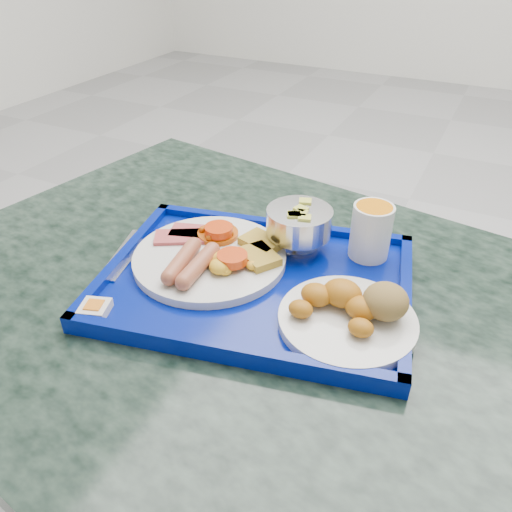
{
  "coord_description": "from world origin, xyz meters",
  "views": [
    {
      "loc": [
        0.31,
        -1.68,
        1.16
      ],
      "look_at": [
        0.05,
        -1.16,
        0.77
      ],
      "focal_mm": 35.0,
      "sensor_mm": 36.0,
      "label": 1
    }
  ],
  "objects": [
    {
      "name": "table",
      "position": [
        0.09,
        -1.18,
        0.53
      ],
      "size": [
        1.26,
        0.94,
        0.72
      ],
      "rotation": [
        0.0,
        0.0,
        -0.17
      ],
      "color": "slate",
      "rests_on": "floor"
    },
    {
      "name": "main_plate",
      "position": [
        -0.03,
        -1.15,
        0.74
      ],
      "size": [
        0.23,
        0.23,
        0.04
      ],
      "rotation": [
        0.0,
        0.0,
        0.02
      ],
      "color": "silver",
      "rests_on": "tray"
    },
    {
      "name": "spoon",
      "position": [
        -0.13,
        -1.15,
        0.73
      ],
      "size": [
        0.05,
        0.15,
        0.01
      ],
      "rotation": [
        0.0,
        0.0,
        0.23
      ],
      "color": "#B4B4B6",
      "rests_on": "tray"
    },
    {
      "name": "fruit_bowl",
      "position": [
        0.07,
        -1.05,
        0.78
      ],
      "size": [
        0.1,
        0.1,
        0.07
      ],
      "color": "#B4B4B6",
      "rests_on": "tray"
    },
    {
      "name": "floor",
      "position": [
        0.0,
        0.0,
        0.0
      ],
      "size": [
        6.0,
        6.0,
        0.0
      ],
      "primitive_type": "plane",
      "color": "#9C9D9F",
      "rests_on": "ground"
    },
    {
      "name": "tray",
      "position": [
        0.05,
        -1.16,
        0.72
      ],
      "size": [
        0.49,
        0.4,
        0.03
      ],
      "rotation": [
        0.0,
        0.0,
        0.21
      ],
      "color": "#021482",
      "rests_on": "table"
    },
    {
      "name": "bread_plate",
      "position": [
        0.2,
        -1.19,
        0.75
      ],
      "size": [
        0.18,
        0.18,
        0.06
      ],
      "rotation": [
        0.0,
        0.0,
        0.28
      ],
      "color": "silver",
      "rests_on": "tray"
    },
    {
      "name": "jam_packet",
      "position": [
        -0.11,
        -1.32,
        0.74
      ],
      "size": [
        0.05,
        0.05,
        0.01
      ],
      "rotation": [
        0.0,
        0.0,
        0.33
      ],
      "color": "silver",
      "rests_on": "tray"
    },
    {
      "name": "knife",
      "position": [
        -0.16,
        -1.21,
        0.73
      ],
      "size": [
        0.06,
        0.17,
        0.0
      ],
      "primitive_type": "cube",
      "rotation": [
        0.0,
        0.0,
        0.28
      ],
      "color": "#B4B4B6",
      "rests_on": "tray"
    },
    {
      "name": "juice_cup",
      "position": [
        0.18,
        -1.02,
        0.78
      ],
      "size": [
        0.06,
        0.06,
        0.09
      ],
      "color": "white",
      "rests_on": "tray"
    }
  ]
}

